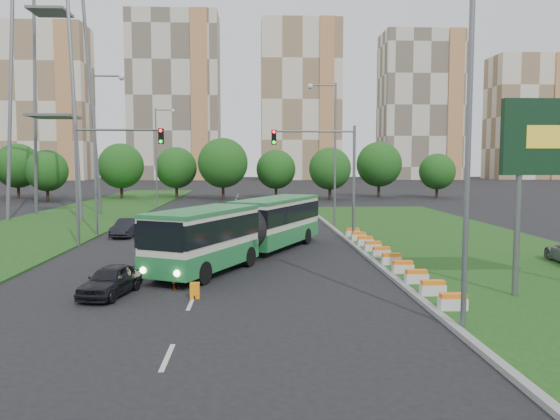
{
  "coord_description": "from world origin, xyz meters",
  "views": [
    {
      "loc": [
        -0.58,
        -27.13,
        5.5
      ],
      "look_at": [
        1.11,
        5.99,
        2.6
      ],
      "focal_mm": 35.0,
      "sensor_mm": 36.0,
      "label": 1
    }
  ],
  "objects": [
    {
      "name": "apartment_tower_west",
      "position": [
        -65.0,
        150.0,
        24.0
      ],
      "size": [
        26.0,
        15.0,
        48.0
      ],
      "primitive_type": "cube",
      "color": "beige",
      "rests_on": "ground"
    },
    {
      "name": "traffic_mast_median",
      "position": [
        4.78,
        10.0,
        5.35
      ],
      "size": [
        5.76,
        0.32,
        8.0
      ],
      "color": "slate",
      "rests_on": "ground"
    },
    {
      "name": "ground",
      "position": [
        0.0,
        0.0,
        0.0
      ],
      "size": [
        360.0,
        360.0,
        0.0
      ],
      "primitive_type": "plane",
      "color": "black",
      "rests_on": "ground"
    },
    {
      "name": "flower_planters",
      "position": [
        6.7,
        1.9,
        0.45
      ],
      "size": [
        1.1,
        20.3,
        0.6
      ],
      "primitive_type": null,
      "color": "silver",
      "rests_on": "grass_median"
    },
    {
      "name": "pedestrian",
      "position": [
        -3.87,
        -3.67,
        0.84
      ],
      "size": [
        0.59,
        0.71,
        1.67
      ],
      "primitive_type": "imported",
      "rotation": [
        0.0,
        0.0,
        1.21
      ],
      "color": "gray",
      "rests_on": "ground"
    },
    {
      "name": "midrise_east",
      "position": [
        90.0,
        150.0,
        20.0
      ],
      "size": [
        24.0,
        14.0,
        40.0
      ],
      "primitive_type": "cube",
      "color": "beige",
      "rests_on": "ground"
    },
    {
      "name": "apartment_tower_ceast",
      "position": [
        15.0,
        150.0,
        25.0
      ],
      "size": [
        25.0,
        15.0,
        50.0
      ],
      "primitive_type": "cube",
      "color": "beige",
      "rests_on": "ground"
    },
    {
      "name": "street_lamps",
      "position": [
        -3.0,
        10.0,
        6.0
      ],
      "size": [
        36.0,
        60.0,
        12.0
      ],
      "primitive_type": null,
      "color": "slate",
      "rests_on": "ground"
    },
    {
      "name": "tree_line",
      "position": [
        10.0,
        55.0,
        4.5
      ],
      "size": [
        120.0,
        8.0,
        9.0
      ],
      "primitive_type": null,
      "color": "#174612",
      "rests_on": "ground"
    },
    {
      "name": "grass_median",
      "position": [
        13.0,
        8.0,
        0.07
      ],
      "size": [
        14.0,
        60.0,
        0.15
      ],
      "primitive_type": "cube",
      "color": "#184313",
      "rests_on": "ground"
    },
    {
      "name": "left_verge",
      "position": [
        -18.0,
        25.0,
        0.05
      ],
      "size": [
        12.0,
        110.0,
        0.1
      ],
      "primitive_type": "cube",
      "color": "#184313",
      "rests_on": "ground"
    },
    {
      "name": "apartment_tower_cwest",
      "position": [
        -25.0,
        150.0,
        26.0
      ],
      "size": [
        28.0,
        15.0,
        52.0
      ],
      "primitive_type": "cube",
      "color": "beige",
      "rests_on": "ground"
    },
    {
      "name": "car_left_far",
      "position": [
        -9.84,
        13.66,
        0.67
      ],
      "size": [
        1.92,
        4.22,
        1.34
      ],
      "primitive_type": "imported",
      "rotation": [
        0.0,
        0.0,
        -0.13
      ],
      "color": "black",
      "rests_on": "ground"
    },
    {
      "name": "median_kerb",
      "position": [
        6.05,
        8.0,
        0.09
      ],
      "size": [
        0.3,
        60.0,
        0.18
      ],
      "primitive_type": "cube",
      "color": "gray",
      "rests_on": "ground"
    },
    {
      "name": "shopping_trolley",
      "position": [
        -2.92,
        -5.27,
        0.32
      ],
      "size": [
        0.38,
        0.4,
        0.64
      ],
      "rotation": [
        0.0,
        0.0,
        0.01
      ],
      "color": "orange",
      "rests_on": "ground"
    },
    {
      "name": "apartment_tower_east",
      "position": [
        55.0,
        150.0,
        23.5
      ],
      "size": [
        27.0,
        15.0,
        47.0
      ],
      "primitive_type": "cube",
      "color": "beige",
      "rests_on": "ground"
    },
    {
      "name": "traffic_mast_left",
      "position": [
        -10.38,
        9.0,
        5.35
      ],
      "size": [
        5.76,
        0.32,
        8.0
      ],
      "color": "slate",
      "rests_on": "ground"
    },
    {
      "name": "lane_markings",
      "position": [
        -3.0,
        20.0,
        0.0
      ],
      "size": [
        0.2,
        100.0,
        0.01
      ],
      "primitive_type": null,
      "color": "#B3B3AC",
      "rests_on": "ground"
    },
    {
      "name": "articulated_bus",
      "position": [
        -1.18,
        4.08,
        1.72
      ],
      "size": [
        2.66,
        17.04,
        2.81
      ],
      "rotation": [
        0.0,
        0.0,
        -0.45
      ],
      "color": "beige",
      "rests_on": "ground"
    },
    {
      "name": "car_left_near",
      "position": [
        -6.45,
        -4.61,
        0.64
      ],
      "size": [
        2.28,
        3.97,
        1.27
      ],
      "primitive_type": "imported",
      "rotation": [
        0.0,
        0.0,
        -0.22
      ],
      "color": "black",
      "rests_on": "ground"
    }
  ]
}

